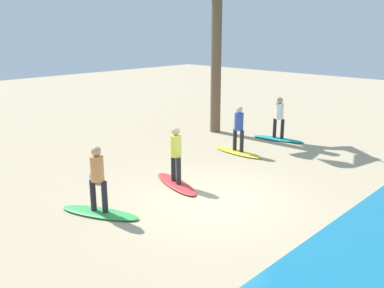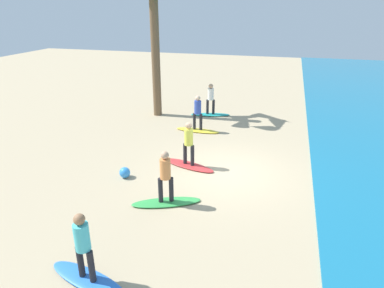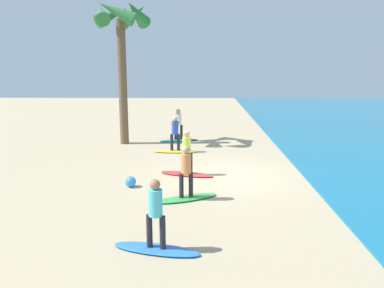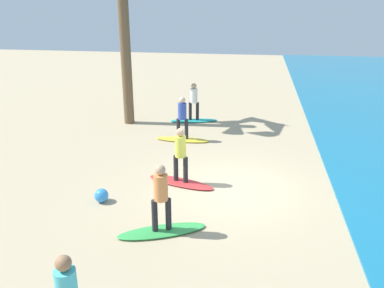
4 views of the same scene
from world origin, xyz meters
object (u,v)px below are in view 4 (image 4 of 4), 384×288
at_px(surfer_red, 181,151).
at_px(surfboard_teal, 194,120).
at_px(beach_ball, 101,195).
at_px(surfboard_red, 181,182).
at_px(surfer_green, 161,193).
at_px(surfer_teal, 194,99).
at_px(surfboard_yellow, 182,139).
at_px(surfboard_green, 162,231).
at_px(surfer_yellow, 182,115).

bearing_deg(surfer_red, surfboard_teal, -174.27).
distance_m(surfer_red, beach_ball, 2.53).
bearing_deg(surfboard_red, surfer_green, -72.11).
height_order(surfer_teal, surfboard_yellow, surfer_teal).
bearing_deg(surfboard_green, beach_ball, 124.43).
xyz_separation_m(surfboard_green, surfer_green, (0.00, 0.00, 0.99)).
xyz_separation_m(surfboard_teal, surfboard_green, (9.01, 0.70, 0.00)).
relative_size(surfboard_teal, surfboard_green, 1.00).
height_order(surfer_green, beach_ball, surfer_green).
height_order(surfboard_yellow, surfer_red, surfer_red).
distance_m(surfboard_red, surfer_green, 2.83).
xyz_separation_m(surfboard_yellow, surfer_yellow, (0.00, 0.00, 0.99)).
bearing_deg(surfer_red, surfer_teal, -174.27).
bearing_deg(surfboard_teal, surfer_red, -97.38).
xyz_separation_m(surfer_red, beach_ball, (1.45, -1.90, -0.85)).
bearing_deg(surfer_teal, surfer_yellow, -0.54).
distance_m(surfer_green, beach_ball, 2.45).
distance_m(surfboard_teal, surfer_teal, 0.99).
xyz_separation_m(surfer_teal, beach_ball, (7.81, -1.26, -0.85)).
xyz_separation_m(surfboard_yellow, surfer_red, (3.76, 0.66, 0.99)).
relative_size(surfboard_red, surfer_red, 1.28).
height_order(surfer_yellow, surfer_red, same).
distance_m(surfer_teal, surfer_red, 6.39).
bearing_deg(surfboard_red, surfboard_teal, 112.22).
height_order(surfboard_teal, surfer_yellow, surfer_yellow).
relative_size(surfer_teal, surfer_green, 1.00).
bearing_deg(surfboard_teal, surfer_green, -98.65).
bearing_deg(surfboard_green, surfboard_yellow, 72.46).
bearing_deg(surfboard_green, surfer_green, -0.00).
height_order(surfboard_red, surfboard_green, same).
distance_m(surfer_yellow, beach_ball, 5.42).
distance_m(surfboard_teal, surfboard_red, 6.39).
distance_m(surfer_red, surfboard_green, 2.83).
relative_size(surfboard_yellow, surfer_yellow, 1.28).
xyz_separation_m(surfboard_red, surfboard_green, (2.65, 0.06, 0.00)).
bearing_deg(surfer_teal, surfer_green, 4.46).
distance_m(surfboard_teal, surfboard_green, 9.04).
bearing_deg(surfboard_green, surfer_yellow, 72.46).
distance_m(surfer_yellow, surfboard_red, 3.95).
height_order(surfboard_teal, surfboard_green, same).
xyz_separation_m(surfer_teal, surfer_green, (9.01, 0.70, 0.00)).
distance_m(surfer_teal, surfboard_red, 6.47).
bearing_deg(surfboard_teal, surfer_teal, -103.11).
relative_size(surfboard_yellow, surfer_red, 1.28).
bearing_deg(beach_ball, surfboard_green, 58.44).
bearing_deg(surfboard_green, surfer_red, 67.39).
xyz_separation_m(surfer_green, beach_ball, (-1.20, -1.96, -0.85)).
bearing_deg(beach_ball, surfer_teal, 170.84).
relative_size(surfboard_red, beach_ball, 5.55).
height_order(surfer_yellow, surfboard_red, surfer_yellow).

